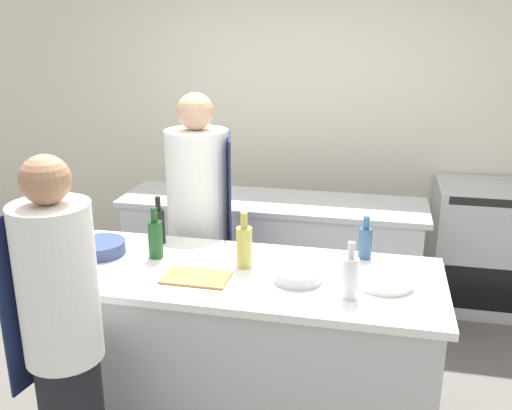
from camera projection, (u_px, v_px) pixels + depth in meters
name	position (u px, v px, depth m)	size (l,w,h in m)	color
wall_back	(302.00, 114.00, 4.76)	(8.00, 0.06, 2.80)	silver
prep_counter	(242.00, 349.00, 3.07)	(2.05, 0.81, 0.91)	#B7BABC
pass_counter	(271.00, 258.00, 4.25)	(2.20, 0.60, 0.91)	#B7BABC
oven_range	(480.00, 246.00, 4.40)	(0.71, 0.63, 0.97)	#B7BABC
chef_at_prep_near	(64.00, 341.00, 2.44)	(0.36, 0.35, 1.65)	black
chef_at_stove	(200.00, 229.00, 3.69)	(0.45, 0.43, 1.73)	black
bottle_olive_oil	(350.00, 276.00, 2.62)	(0.08, 0.08, 0.28)	silver
bottle_vinegar	(365.00, 242.00, 3.07)	(0.07, 0.07, 0.24)	#2D5175
bottle_wine	(88.00, 261.00, 2.78)	(0.08, 0.08, 0.30)	#5B2319
bottle_cooking_oil	(245.00, 245.00, 2.96)	(0.08, 0.08, 0.30)	#B2A84C
bottle_sauce	(155.00, 238.00, 3.08)	(0.08, 0.08, 0.28)	#19471E
bottle_water	(159.00, 225.00, 3.28)	(0.07, 0.07, 0.28)	black
bowl_mixing_large	(385.00, 280.00, 2.78)	(0.27, 0.27, 0.05)	white
bowl_prep_small	(298.00, 275.00, 2.82)	(0.24, 0.24, 0.06)	#B7BABC
bowl_ceramic_blue	(100.00, 248.00, 3.15)	(0.28, 0.28, 0.07)	navy
cutting_board	(196.00, 277.00, 2.85)	(0.33, 0.21, 0.01)	olive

